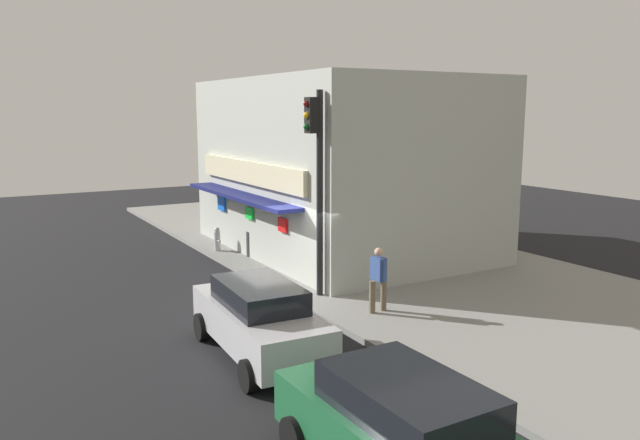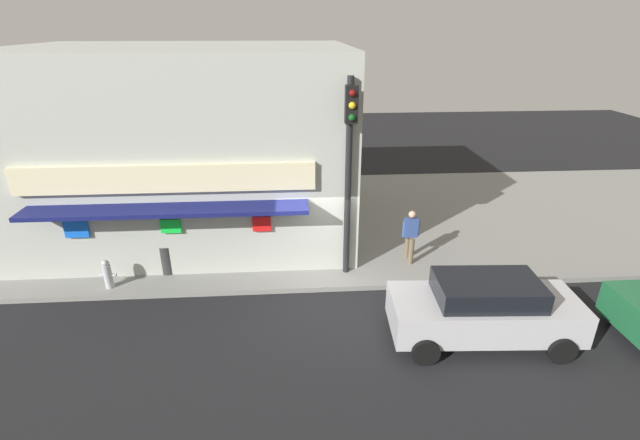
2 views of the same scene
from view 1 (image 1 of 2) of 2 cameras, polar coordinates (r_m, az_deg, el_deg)
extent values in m
plane|color=black|center=(18.06, -3.66, -7.06)|extent=(54.68, 54.68, 0.00)
cube|color=gray|center=(20.69, 8.98, -4.72)|extent=(36.45, 10.10, 0.15)
cube|color=#ADB2A8|center=(23.30, 1.91, 5.00)|extent=(10.65, 7.28, 6.23)
cube|color=beige|center=(21.57, -6.52, 4.32)|extent=(8.09, 0.16, 0.77)
cube|color=navy|center=(21.52, -7.33, 2.20)|extent=(7.67, 0.90, 0.12)
cube|color=blue|center=(24.18, -8.93, 1.49)|extent=(0.65, 0.08, 0.53)
cube|color=#19E53F|center=(21.81, -6.45, 0.62)|extent=(0.56, 0.08, 0.40)
cube|color=red|center=(19.53, -3.42, -0.45)|extent=(0.52, 0.08, 0.44)
cylinder|color=black|center=(17.17, -0.03, 2.29)|extent=(0.18, 0.18, 5.66)
cube|color=black|center=(16.89, -0.77, 9.50)|extent=(0.32, 0.28, 0.95)
sphere|color=maroon|center=(16.82, -1.22, 10.52)|extent=(0.18, 0.18, 0.18)
sphere|color=yellow|center=(16.82, -1.22, 9.50)|extent=(0.18, 0.18, 0.18)
sphere|color=#0F4C19|center=(16.82, -1.22, 8.47)|extent=(0.18, 0.18, 0.18)
cylinder|color=#B2B2B7|center=(23.46, -9.31, -1.91)|extent=(0.23, 0.23, 0.71)
sphere|color=#B2B2B7|center=(23.38, -9.34, -0.91)|extent=(0.20, 0.20, 0.20)
cylinder|color=#B2B2B7|center=(23.61, -9.47, -1.75)|extent=(0.12, 0.10, 0.10)
cylinder|color=#B2B2B7|center=(23.29, -9.16, -1.91)|extent=(0.12, 0.10, 0.10)
cylinder|color=#2D2D2D|center=(22.41, -6.04, -2.15)|extent=(0.53, 0.53, 0.89)
cylinder|color=brown|center=(16.39, 5.80, -6.76)|extent=(0.17, 0.17, 0.85)
cylinder|color=brown|center=(16.16, 4.78, -6.98)|extent=(0.17, 0.17, 0.85)
cube|color=#334C8C|center=(16.08, 5.33, -4.42)|extent=(0.41, 0.27, 0.59)
sphere|color=tan|center=(15.98, 5.36, -2.91)|extent=(0.22, 0.22, 0.22)
cylinder|color=#334C8C|center=(16.25, 4.84, -4.37)|extent=(0.11, 0.11, 0.53)
cylinder|color=#334C8C|center=(15.93, 5.83, -4.68)|extent=(0.11, 0.11, 0.53)
cylinder|color=gray|center=(21.14, -0.63, -3.52)|extent=(0.39, 0.39, 0.39)
sphere|color=#1E6628|center=(21.04, -0.63, -2.30)|extent=(0.63, 0.63, 0.63)
cube|color=#B7B7BC|center=(13.76, -5.54, -9.38)|extent=(4.46, 1.90, 0.82)
cube|color=black|center=(13.55, -5.58, -6.74)|extent=(2.43, 1.52, 0.50)
cylinder|color=black|center=(12.93, 0.59, -12.59)|extent=(0.65, 0.25, 0.64)
cylinder|color=black|center=(12.30, -6.50, -13.87)|extent=(0.65, 0.25, 0.64)
cylinder|color=black|center=(15.53, -4.73, -8.69)|extent=(0.65, 0.25, 0.64)
cylinder|color=black|center=(15.01, -10.69, -9.50)|extent=(0.65, 0.25, 0.64)
cube|color=black|center=(8.96, 7.95, -15.70)|extent=(2.48, 1.52, 0.53)
cylinder|color=black|center=(11.07, 6.25, -16.70)|extent=(0.64, 0.22, 0.64)
cylinder|color=black|center=(10.21, -2.33, -19.08)|extent=(0.64, 0.22, 0.64)
camera|label=2|loc=(16.72, -42.65, 13.51)|focal=25.40mm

